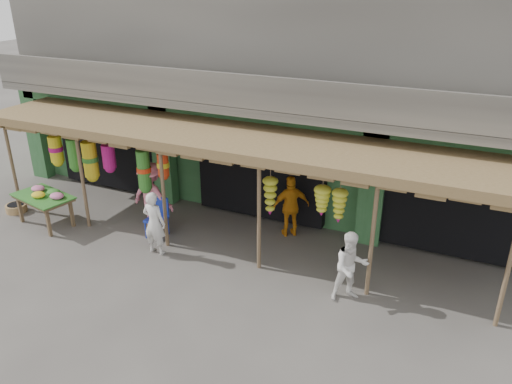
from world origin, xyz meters
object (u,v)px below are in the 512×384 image
at_px(flower_table, 44,197).
at_px(blue_chair, 158,215).
at_px(person_vendor, 291,206).
at_px(person_front, 154,223).
at_px(person_right, 351,267).
at_px(person_shopper, 152,196).

height_order(flower_table, blue_chair, blue_chair).
xyz_separation_m(flower_table, blue_chair, (3.08, 0.73, -0.23)).
relative_size(flower_table, person_vendor, 1.11).
height_order(person_front, person_vendor, person_vendor).
height_order(person_right, person_vendor, person_vendor).
relative_size(blue_chair, person_front, 0.64).
relative_size(blue_chair, person_right, 0.66).
height_order(person_vendor, person_shopper, person_shopper).
bearing_deg(person_right, person_vendor, 99.88).
bearing_deg(person_vendor, person_right, 97.73).
xyz_separation_m(person_right, person_vendor, (-2.09, 2.09, 0.05)).
xyz_separation_m(blue_chair, person_right, (5.19, -0.70, 0.20)).
bearing_deg(person_vendor, blue_chair, -13.07).
xyz_separation_m(blue_chair, person_front, (0.46, -0.79, 0.23)).
xyz_separation_m(flower_table, person_vendor, (6.18, 2.13, 0.02)).
distance_m(blue_chair, person_vendor, 3.41).
relative_size(person_vendor, person_shopper, 0.89).
relative_size(blue_chair, person_shopper, 0.55).
bearing_deg(person_front, person_vendor, -140.41).
bearing_deg(flower_table, person_right, 12.88).
bearing_deg(person_right, person_shopper, 134.98).
distance_m(blue_chair, person_shopper, 0.55).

